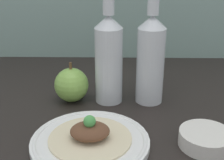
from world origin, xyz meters
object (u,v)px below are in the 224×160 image
Objects in this scene: cider_bottle_left at (109,57)px; apple at (71,85)px; dipping_bowl at (206,139)px; plated_food at (90,134)px; cider_bottle_right at (151,57)px; plate at (90,141)px.

apple is at bearing -178.88° from cider_bottle_left.
cider_bottle_left is 29.76cm from dipping_bowl.
plated_food is 0.58× the size of cider_bottle_left.
cider_bottle_left is 2.69× the size of dipping_bowl.
dipping_bowl is at bearing 0.78° from plated_food.
cider_bottle_right is 21.08cm from apple.
plated_food is 1.60× the size of apple.
apple is 35.30cm from dipping_bowl.
plate is 0.83× the size of cider_bottle_right.
apple is at bearing -179.46° from cider_bottle_right.
plated_food is at bearing -179.22° from dipping_bowl.
cider_bottle_left is at bearing 1.12° from apple.
plated_food is at bearing -72.38° from apple.
plated_food is 0.58× the size of cider_bottle_right.
dipping_bowl is (22.81, 0.31, 0.66)cm from plate.
cider_bottle_right is at bearing 115.35° from dipping_bowl.
dipping_bowl is (9.42, -19.88, -10.19)cm from cider_bottle_right.
plate is 1.83cm from plated_food.
apple reaches higher than dipping_bowl.
cider_bottle_right reaches higher than plate.
apple is 0.98× the size of dipping_bowl.
cider_bottle_left reaches higher than dipping_bowl.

